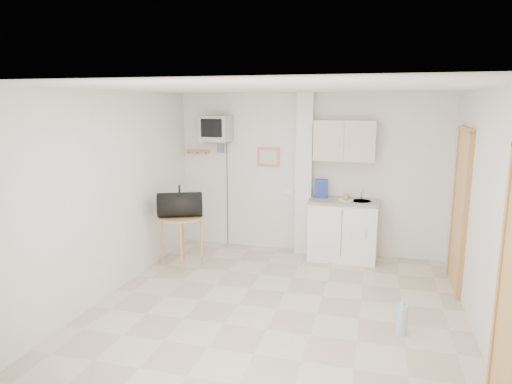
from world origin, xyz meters
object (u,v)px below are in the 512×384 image
(round_table, at_px, (181,223))
(duffel_bag, at_px, (180,204))
(crt_television, at_px, (216,130))
(water_bottle, at_px, (402,319))

(round_table, relative_size, duffel_bag, 1.05)
(round_table, distance_m, duffel_bag, 0.28)
(crt_television, distance_m, water_bottle, 4.02)
(crt_television, distance_m, round_table, 1.62)
(water_bottle, bearing_deg, duffel_bag, 157.59)
(round_table, bearing_deg, water_bottle, -22.98)
(duffel_bag, bearing_deg, crt_television, 55.13)
(round_table, distance_m, water_bottle, 3.31)
(crt_television, xyz_separation_m, water_bottle, (2.81, -2.25, -1.77))
(duffel_bag, distance_m, water_bottle, 3.35)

